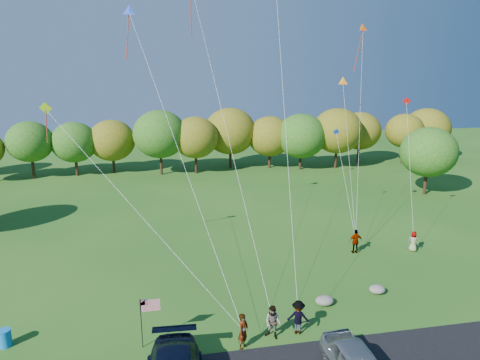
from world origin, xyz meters
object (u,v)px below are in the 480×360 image
(flyer_a, at_px, (243,331))
(flyer_e, at_px, (413,242))
(flyer_d, at_px, (356,241))
(trash_barrel, at_px, (5,338))
(flyer_c, at_px, (298,317))
(flyer_b, at_px, (273,322))

(flyer_a, height_order, flyer_e, flyer_a)
(flyer_e, bearing_deg, flyer_d, 30.07)
(trash_barrel, bearing_deg, flyer_d, 18.11)
(flyer_a, relative_size, trash_barrel, 2.09)
(flyer_a, relative_size, flyer_d, 1.02)
(flyer_c, relative_size, flyer_d, 1.00)
(flyer_b, distance_m, flyer_e, 15.78)
(flyer_a, bearing_deg, flyer_e, -19.54)
(flyer_d, relative_size, trash_barrel, 2.05)
(flyer_b, distance_m, flyer_d, 12.67)
(flyer_a, distance_m, flyer_c, 3.14)
(flyer_c, xyz_separation_m, flyer_e, (11.87, 8.35, -0.14))
(flyer_a, xyz_separation_m, flyer_e, (14.93, 9.06, -0.16))
(flyer_a, distance_m, trash_barrel, 11.89)
(flyer_d, bearing_deg, flyer_b, 47.52)
(flyer_d, bearing_deg, flyer_a, 44.25)
(flyer_b, height_order, flyer_c, flyer_c)
(flyer_b, height_order, trash_barrel, flyer_b)
(flyer_d, distance_m, flyer_e, 4.47)
(flyer_c, bearing_deg, flyer_d, -111.10)
(flyer_a, bearing_deg, trash_barrel, 117.72)
(flyer_c, bearing_deg, flyer_e, -126.10)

